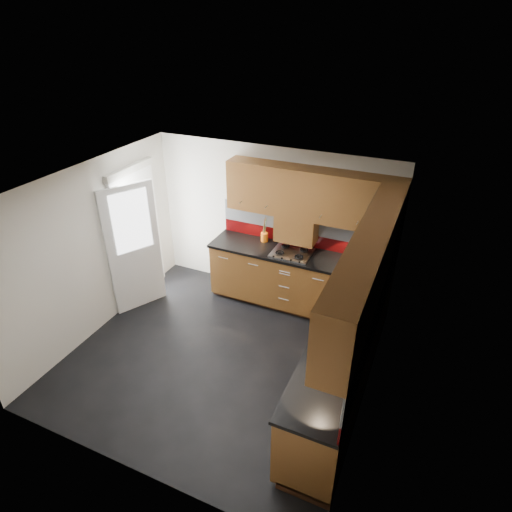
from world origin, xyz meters
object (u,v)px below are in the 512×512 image
at_px(utensil_pot, 264,236).
at_px(toaster, 384,261).
at_px(gas_hob, 292,253).
at_px(food_processor, 365,285).

distance_m(utensil_pot, toaster, 1.82).
xyz_separation_m(gas_hob, utensil_pot, (-0.52, 0.20, 0.08)).
height_order(toaster, food_processor, food_processor).
height_order(utensil_pot, toaster, utensil_pot).
bearing_deg(food_processor, gas_hob, 152.64).
bearing_deg(toaster, gas_hob, -173.02).
relative_size(utensil_pot, food_processor, 1.31).
xyz_separation_m(utensil_pot, toaster, (1.82, -0.04, 0.01)).
distance_m(utensil_pot, food_processor, 1.89).
distance_m(toaster, food_processor, 0.78).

